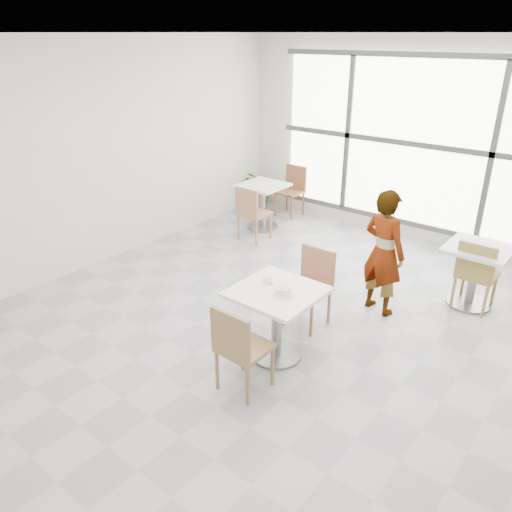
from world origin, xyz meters
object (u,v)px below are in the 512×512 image
Objects in this scene: chair_far at (312,282)px; bg_table_right at (475,268)px; oatmeal_bowl at (283,290)px; person at (384,253)px; bg_chair_left_far at (292,187)px; main_table at (277,311)px; bg_chair_left_near at (251,210)px; bg_table_left at (263,200)px; bg_chair_right_near at (476,271)px; plant_left at (260,190)px; coffee_cup at (267,280)px; chair_near at (239,345)px.

chair_far is 1.99m from bg_table_right.
person is at bearing 78.77° from oatmeal_bowl.
bg_table_right is 0.86× the size of bg_chair_left_far.
bg_chair_left_far reaches higher than oatmeal_bowl.
bg_chair_left_near is at bearing 134.02° from main_table.
bg_chair_left_far reaches higher than bg_table_left.
person reaches higher than bg_chair_right_near.
plant_left is at bearing -172.21° from bg_chair_left_far.
main_table is 5.03× the size of coffee_cup.
coffee_cup is at bearing -50.76° from plant_left.
coffee_cup reaches higher than plant_left.
oatmeal_bowl is at bearing -91.85° from chair_near.
oatmeal_bowl is 2.60m from bg_table_right.
bg_chair_left_far and bg_chair_right_near have the same top height.
main_table is at bearing 134.02° from bg_chair_left_near.
bg_table_right is at bearing 49.74° from chair_far.
chair_far is 4.02m from plant_left.
chair_near reaches higher than bg_table_right.
chair_far is at bearing 83.64° from coffee_cup.
bg_table_right is at bearing 58.52° from coffee_cup.
coffee_cup is 2.55m from bg_chair_right_near.
bg_chair_left_near is 1.26× the size of plant_left.
bg_chair_right_near is at bearing -112.47° from chair_near.
bg_chair_left_near is (-1.95, 2.14, -0.28)m from coffee_cup.
coffee_cup is at bearing 160.25° from main_table.
chair_near is 1.00× the size of bg_chair_left_near.
oatmeal_bowl reaches higher than main_table.
oatmeal_bowl is at bearing 134.75° from bg_chair_left_near.
main_table is at bearing -19.75° from coffee_cup.
bg_chair_right_near reaches higher than main_table.
person is at bearing 55.93° from chair_far.
oatmeal_bowl is 0.28× the size of bg_table_left.
oatmeal_bowl is 0.28× the size of bg_table_right.
oatmeal_bowl reaches higher than bg_table_left.
oatmeal_bowl is 0.24× the size of bg_chair_left_far.
bg_table_left and bg_table_right have the same top height.
plant_left is at bearing 163.54° from bg_table_right.
main_table is 1.16× the size of plant_left.
chair_near is 3.15m from bg_table_right.
plant_left is at bearing -53.68° from chair_near.
chair_near is 5.47× the size of coffee_cup.
plant_left is (-0.67, 0.77, -0.14)m from bg_table_left.
chair_far is at bearing -130.26° from bg_table_right.
plant_left is at bearing 129.24° from coffee_cup.
coffee_cup is at bearing 56.27° from bg_chair_right_near.
coffee_cup is at bearing -51.23° from bg_table_left.
coffee_cup is 4.19m from bg_chair_left_far.
main_table is 0.92× the size of bg_chair_left_far.
coffee_cup is at bearing -71.36° from chair_near.
bg_table_left is (-2.34, 2.76, -0.04)m from main_table.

